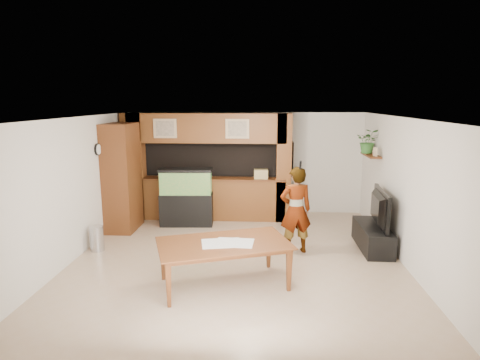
# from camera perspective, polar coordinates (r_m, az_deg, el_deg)

# --- Properties ---
(floor) EXTENTS (6.50, 6.50, 0.00)m
(floor) POSITION_cam_1_polar(r_m,az_deg,el_deg) (7.65, -0.39, -11.00)
(floor) COLOR tan
(floor) RESTS_ON ground
(ceiling) EXTENTS (6.50, 6.50, 0.00)m
(ceiling) POSITION_cam_1_polar(r_m,az_deg,el_deg) (7.08, -0.42, 8.85)
(ceiling) COLOR white
(ceiling) RESTS_ON wall_back
(wall_back) EXTENTS (6.00, 0.00, 6.00)m
(wall_back) POSITION_cam_1_polar(r_m,az_deg,el_deg) (10.45, 0.82, 2.47)
(wall_back) COLOR beige
(wall_back) RESTS_ON floor
(wall_left) EXTENTS (0.00, 6.50, 6.50)m
(wall_left) POSITION_cam_1_polar(r_m,az_deg,el_deg) (8.04, -22.27, -1.06)
(wall_left) COLOR beige
(wall_left) RESTS_ON floor
(wall_right) EXTENTS (0.00, 6.50, 6.50)m
(wall_right) POSITION_cam_1_polar(r_m,az_deg,el_deg) (7.66, 22.59, -1.66)
(wall_right) COLOR beige
(wall_right) RESTS_ON floor
(partition) EXTENTS (4.20, 0.99, 2.60)m
(partition) POSITION_cam_1_polar(r_m,az_deg,el_deg) (9.93, -4.83, 2.05)
(partition) COLOR brown
(partition) RESTS_ON floor
(wall_clock) EXTENTS (0.05, 0.25, 0.25)m
(wall_clock) POSITION_cam_1_polar(r_m,az_deg,el_deg) (8.83, -19.57, 4.12)
(wall_clock) COLOR black
(wall_clock) RESTS_ON wall_left
(wall_shelf) EXTENTS (0.25, 0.90, 0.04)m
(wall_shelf) POSITION_cam_1_polar(r_m,az_deg,el_deg) (9.39, 18.10, 3.38)
(wall_shelf) COLOR #5F3116
(wall_shelf) RESTS_ON wall_right
(pantry_cabinet) EXTENTS (0.60, 0.98, 2.41)m
(pantry_cabinet) POSITION_cam_1_polar(r_m,az_deg,el_deg) (9.36, -16.44, 0.37)
(pantry_cabinet) COLOR #5F3116
(pantry_cabinet) RESTS_ON floor
(trash_can) EXTENTS (0.27, 0.27, 0.49)m
(trash_can) POSITION_cam_1_polar(r_m,az_deg,el_deg) (8.40, -19.70, -7.83)
(trash_can) COLOR #B2B2B7
(trash_can) RESTS_ON floor
(aquarium) EXTENTS (1.22, 0.46, 1.35)m
(aquarium) POSITION_cam_1_polar(r_m,az_deg,el_deg) (9.46, -7.64, -2.52)
(aquarium) COLOR black
(aquarium) RESTS_ON floor
(tv_stand) EXTENTS (0.52, 1.41, 0.47)m
(tv_stand) POSITION_cam_1_polar(r_m,az_deg,el_deg) (8.46, 18.33, -7.69)
(tv_stand) COLOR black
(tv_stand) RESTS_ON floor
(television) EXTENTS (0.26, 1.27, 0.73)m
(television) POSITION_cam_1_polar(r_m,az_deg,el_deg) (8.29, 18.58, -3.77)
(television) COLOR black
(television) RESTS_ON tv_stand
(photo_frame) EXTENTS (0.06, 0.15, 0.19)m
(photo_frame) POSITION_cam_1_polar(r_m,az_deg,el_deg) (9.05, 18.69, 3.80)
(photo_frame) COLOR tan
(photo_frame) RESTS_ON wall_shelf
(potted_plant) EXTENTS (0.60, 0.56, 0.55)m
(potted_plant) POSITION_cam_1_polar(r_m,az_deg,el_deg) (9.51, 17.79, 5.28)
(potted_plant) COLOR #2E6327
(potted_plant) RESTS_ON wall_shelf
(person) EXTENTS (0.68, 0.52, 1.68)m
(person) POSITION_cam_1_polar(r_m,az_deg,el_deg) (7.75, 7.93, -4.25)
(person) COLOR tan
(person) RESTS_ON floor
(microphone) EXTENTS (0.04, 0.11, 0.17)m
(microphone) POSITION_cam_1_polar(r_m,az_deg,el_deg) (7.40, 8.60, 2.10)
(microphone) COLOR black
(microphone) RESTS_ON person
(dining_table) EXTENTS (2.30, 1.74, 0.72)m
(dining_table) POSITION_cam_1_polar(r_m,az_deg,el_deg) (6.45, -2.22, -11.97)
(dining_table) COLOR #5F3116
(dining_table) RESTS_ON floor
(newspaper_a) EXTENTS (0.67, 0.54, 0.01)m
(newspaper_a) POSITION_cam_1_polar(r_m,az_deg,el_deg) (6.31, -2.68, -8.96)
(newspaper_a) COLOR silver
(newspaper_a) RESTS_ON dining_table
(newspaper_b) EXTENTS (0.61, 0.46, 0.01)m
(newspaper_b) POSITION_cam_1_polar(r_m,az_deg,el_deg) (6.32, -0.78, -8.90)
(newspaper_b) COLOR silver
(newspaper_b) RESTS_ON dining_table
(counter_box) EXTENTS (0.34, 0.24, 0.22)m
(counter_box) POSITION_cam_1_polar(r_m,az_deg,el_deg) (9.67, 3.00, 0.85)
(counter_box) COLOR tan
(counter_box) RESTS_ON partition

